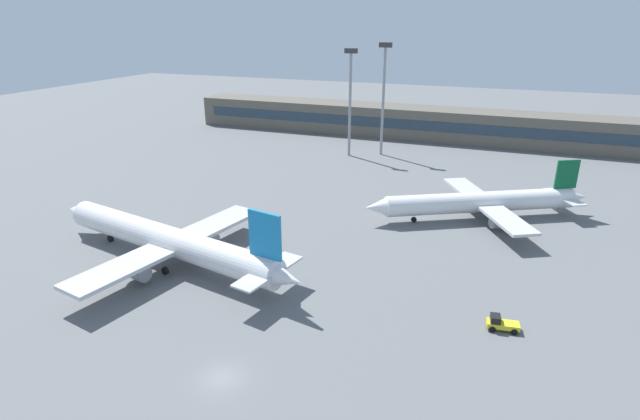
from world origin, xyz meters
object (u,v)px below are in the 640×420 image
airplane_mid (479,202)px  floodlight_tower_east (350,96)px  airplane_near (166,240)px  baggage_tug_yellow (501,323)px  floodlight_tower_west (383,92)px

airplane_mid → floodlight_tower_east: size_ratio=1.40×
airplane_near → floodlight_tower_east: size_ratio=1.76×
floodlight_tower_east → baggage_tug_yellow: bearing=-59.3°
airplane_near → baggage_tug_yellow: 46.48m
floodlight_tower_east → airplane_mid: bearing=-43.9°
baggage_tug_yellow → floodlight_tower_east: floodlight_tower_east is taller
baggage_tug_yellow → floodlight_tower_west: size_ratio=0.13×
floodlight_tower_west → floodlight_tower_east: floodlight_tower_west is taller
airplane_near → floodlight_tower_east: floodlight_tower_east is taller
floodlight_tower_west → floodlight_tower_east: (-7.54, -3.97, -0.68)m
airplane_mid → floodlight_tower_west: (-27.63, 37.84, 12.97)m
baggage_tug_yellow → floodlight_tower_east: 80.91m
airplane_mid → baggage_tug_yellow: airplane_mid is taller
airplane_near → airplane_mid: airplane_near is taller
airplane_mid → floodlight_tower_east: (-35.18, 33.87, 12.29)m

